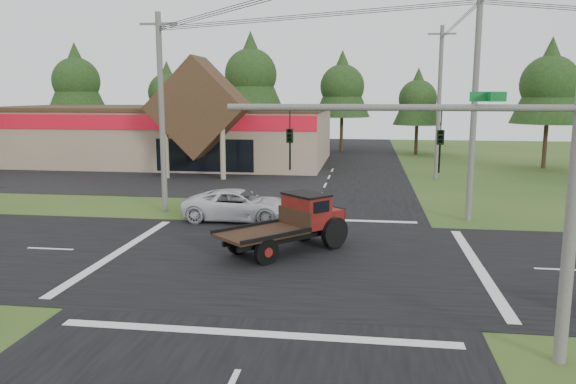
# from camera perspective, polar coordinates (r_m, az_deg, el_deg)

# --- Properties ---
(ground) EXTENTS (120.00, 120.00, 0.00)m
(ground) POSITION_cam_1_polar(r_m,az_deg,el_deg) (21.90, 0.26, -6.83)
(ground) COLOR #26491A
(ground) RESTS_ON ground
(road_ns) EXTENTS (12.00, 120.00, 0.02)m
(road_ns) POSITION_cam_1_polar(r_m,az_deg,el_deg) (21.89, 0.26, -6.81)
(road_ns) COLOR black
(road_ns) RESTS_ON ground
(road_ew) EXTENTS (120.00, 12.00, 0.02)m
(road_ew) POSITION_cam_1_polar(r_m,az_deg,el_deg) (21.89, 0.26, -6.80)
(road_ew) COLOR black
(road_ew) RESTS_ON ground
(parking_apron) EXTENTS (28.00, 14.00, 0.02)m
(parking_apron) POSITION_cam_1_polar(r_m,az_deg,el_deg) (43.65, -14.76, 1.28)
(parking_apron) COLOR black
(parking_apron) RESTS_ON ground
(cvs_building) EXTENTS (30.40, 18.20, 9.19)m
(cvs_building) POSITION_cam_1_polar(r_m,az_deg,el_deg) (53.77, -12.23, 5.91)
(cvs_building) COLOR #9C8869
(cvs_building) RESTS_ON ground
(traffic_signal_mast) EXTENTS (8.12, 0.24, 7.00)m
(traffic_signal_mast) POSITION_cam_1_polar(r_m,az_deg,el_deg) (13.74, 20.52, 1.42)
(traffic_signal_mast) COLOR #595651
(traffic_signal_mast) RESTS_ON ground
(utility_pole_nw) EXTENTS (2.00, 0.30, 10.50)m
(utility_pole_nw) POSITION_cam_1_polar(r_m,az_deg,el_deg) (30.76, -12.72, 7.95)
(utility_pole_nw) COLOR #595651
(utility_pole_nw) RESTS_ON ground
(utility_pole_ne) EXTENTS (2.00, 0.30, 11.50)m
(utility_pole_ne) POSITION_cam_1_polar(r_m,az_deg,el_deg) (29.25, 18.42, 8.58)
(utility_pole_ne) COLOR #595651
(utility_pole_ne) RESTS_ON ground
(utility_pole_n) EXTENTS (2.00, 0.30, 11.20)m
(utility_pole_n) POSITION_cam_1_polar(r_m,az_deg,el_deg) (43.10, 15.09, 8.80)
(utility_pole_n) COLOR #595651
(utility_pole_n) RESTS_ON ground
(tree_row_a) EXTENTS (6.72, 6.72, 12.12)m
(tree_row_a) POSITION_cam_1_polar(r_m,az_deg,el_deg) (69.10, -20.73, 10.71)
(tree_row_a) COLOR #332316
(tree_row_a) RESTS_ON ground
(tree_row_b) EXTENTS (5.60, 5.60, 10.10)m
(tree_row_b) POSITION_cam_1_polar(r_m,az_deg,el_deg) (66.80, -12.16, 10.01)
(tree_row_b) COLOR #332316
(tree_row_b) RESTS_ON ground
(tree_row_c) EXTENTS (7.28, 7.28, 13.13)m
(tree_row_c) POSITION_cam_1_polar(r_m,az_deg,el_deg) (63.14, -3.80, 12.06)
(tree_row_c) COLOR #332316
(tree_row_c) RESTS_ON ground
(tree_row_d) EXTENTS (6.16, 6.16, 11.11)m
(tree_row_d) POSITION_cam_1_polar(r_m,az_deg,el_deg) (62.85, 5.53, 10.82)
(tree_row_d) COLOR #332316
(tree_row_d) RESTS_ON ground
(tree_row_e) EXTENTS (5.04, 5.04, 9.09)m
(tree_row_e) POSITION_cam_1_polar(r_m,az_deg,el_deg) (61.00, 13.06, 9.38)
(tree_row_e) COLOR #332316
(tree_row_e) RESTS_ON ground
(tree_side_ne) EXTENTS (6.16, 6.16, 11.11)m
(tree_side_ne) POSITION_cam_1_polar(r_m,az_deg,el_deg) (53.01, 25.06, 10.14)
(tree_side_ne) COLOR #332316
(tree_side_ne) RESTS_ON ground
(antique_flatbed_truck) EXTENTS (5.37, 5.53, 2.33)m
(antique_flatbed_truck) POSITION_cam_1_polar(r_m,az_deg,el_deg) (22.55, -0.29, -3.27)
(antique_flatbed_truck) COLOR #570D0C
(antique_flatbed_truck) RESTS_ON ground
(white_pickup) EXTENTS (5.65, 2.67, 1.56)m
(white_pickup) POSITION_cam_1_polar(r_m,az_deg,el_deg) (28.45, -4.99, -1.34)
(white_pickup) COLOR silver
(white_pickup) RESTS_ON ground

